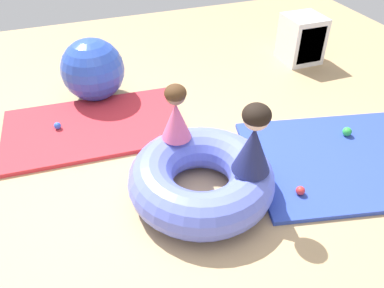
# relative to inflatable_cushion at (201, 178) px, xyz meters

# --- Properties ---
(ground_plane) EXTENTS (8.00, 8.00, 0.00)m
(ground_plane) POSITION_rel_inflatable_cushion_xyz_m (-0.10, 0.12, -0.17)
(ground_plane) COLOR tan
(gym_mat_far_right) EXTENTS (1.74, 1.11, 0.04)m
(gym_mat_far_right) POSITION_rel_inflatable_cushion_xyz_m (-0.63, 1.19, -0.15)
(gym_mat_far_right) COLOR red
(gym_mat_far_right) RESTS_ON ground
(gym_mat_near_left) EXTENTS (1.99, 1.60, 0.04)m
(gym_mat_near_left) POSITION_rel_inflatable_cushion_xyz_m (1.37, -0.06, -0.15)
(gym_mat_near_left) COLOR #2D47B7
(gym_mat_near_left) RESTS_ON ground
(inflatable_cushion) EXTENTS (1.11, 1.11, 0.34)m
(inflatable_cushion) POSITION_rel_inflatable_cushion_xyz_m (0.00, 0.00, 0.00)
(inflatable_cushion) COLOR #6070E5
(inflatable_cushion) RESTS_ON ground
(child_in_navy) EXTENTS (0.30, 0.30, 0.53)m
(child_in_navy) POSITION_rel_inflatable_cushion_xyz_m (0.30, -0.20, 0.43)
(child_in_navy) COLOR navy
(child_in_navy) RESTS_ON inflatable_cushion
(child_in_pink) EXTENTS (0.26, 0.26, 0.46)m
(child_in_pink) POSITION_rel_inflatable_cushion_xyz_m (-0.07, 0.35, 0.39)
(child_in_pink) COLOR #E5608E
(child_in_pink) RESTS_ON inflatable_cushion
(play_ball_green) EXTENTS (0.08, 0.08, 0.08)m
(play_ball_green) POSITION_rel_inflatable_cushion_xyz_m (1.52, 0.22, -0.09)
(play_ball_green) COLOR green
(play_ball_green) RESTS_ON gym_mat_near_left
(play_ball_blue) EXTENTS (0.07, 0.07, 0.07)m
(play_ball_blue) POSITION_rel_inflatable_cushion_xyz_m (-0.96, 1.24, -0.10)
(play_ball_blue) COLOR blue
(play_ball_blue) RESTS_ON gym_mat_far_right
(play_ball_red) EXTENTS (0.07, 0.07, 0.07)m
(play_ball_red) POSITION_rel_inflatable_cushion_xyz_m (0.70, -0.29, -0.10)
(play_ball_red) COLOR red
(play_ball_red) RESTS_ON gym_mat_near_left
(exercise_ball_large) EXTENTS (0.65, 0.65, 0.65)m
(exercise_ball_large) POSITION_rel_inflatable_cushion_xyz_m (-0.51, 1.77, 0.15)
(exercise_ball_large) COLOR blue
(exercise_ball_large) RESTS_ON ground
(storage_cube) EXTENTS (0.44, 0.44, 0.56)m
(storage_cube) POSITION_rel_inflatable_cushion_xyz_m (2.02, 1.78, 0.11)
(storage_cube) COLOR silver
(storage_cube) RESTS_ON ground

